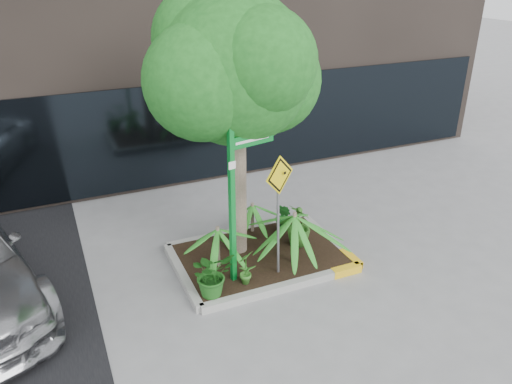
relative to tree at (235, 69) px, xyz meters
name	(u,v)px	position (x,y,z in m)	size (l,w,h in m)	color
ground	(257,270)	(0.13, -0.65, -3.74)	(80.00, 80.00, 0.00)	gray
planter	(262,256)	(0.37, -0.38, -3.63)	(3.35, 2.36, 0.15)	#9E9E99
tree	(235,69)	(0.00, 0.00, 0.00)	(3.41, 3.03, 5.12)	tan
palm_front	(295,216)	(0.79, -0.88, -2.58)	(1.21, 1.21, 1.34)	tan
palm_left	(217,229)	(-0.56, -0.42, -2.80)	(0.94, 0.94, 1.05)	tan
palm_back	(252,205)	(0.56, 0.55, -2.97)	(0.75, 0.75, 0.83)	tan
shrub_a	(212,274)	(-0.96, -1.20, -3.18)	(0.73, 0.73, 0.81)	#1C5718
shrub_b	(299,225)	(1.20, -0.32, -3.15)	(0.49, 0.49, 0.87)	#2A5F1C
shrub_c	(246,267)	(-0.30, -1.14, -3.25)	(0.36, 0.36, 0.67)	#337323
shrub_d	(283,217)	(1.15, 0.27, -3.25)	(0.37, 0.37, 0.68)	#1A5B1F
street_sign_post	(233,188)	(-0.42, -0.88, -1.80)	(1.04, 0.91, 3.13)	#0B832B
cattle_sign	(279,196)	(0.37, -1.05, -2.02)	(0.66, 0.32, 2.32)	slate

